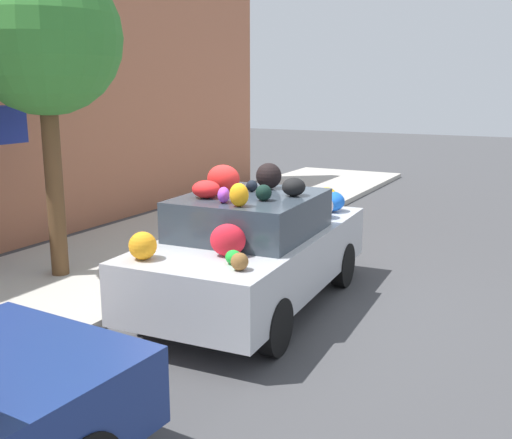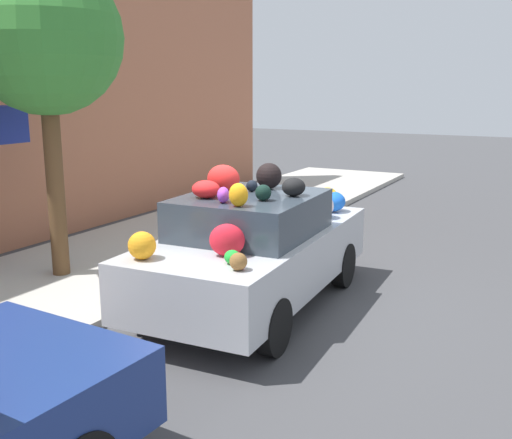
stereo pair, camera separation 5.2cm
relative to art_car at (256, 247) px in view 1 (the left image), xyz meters
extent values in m
plane|color=#424244|center=(0.02, 0.12, -0.78)|extent=(60.00, 60.00, 0.00)
cube|color=#B2ADA3|center=(0.02, 2.82, -0.72)|extent=(24.00, 3.20, 0.12)
cylinder|color=brown|center=(-0.43, 2.93, 0.60)|extent=(0.24, 0.24, 2.53)
sphere|color=#388433|center=(-0.43, 2.93, 2.59)|extent=(2.07, 2.07, 2.07)
cube|color=#B7BABF|center=(0.02, 0.01, -0.14)|extent=(4.00, 1.89, 0.68)
cube|color=#333D47|center=(-0.14, 0.00, 0.44)|extent=(1.84, 1.57, 0.47)
cylinder|color=black|center=(1.19, 0.84, -0.48)|extent=(0.62, 0.21, 0.61)
cylinder|color=black|center=(1.27, -0.70, -0.48)|extent=(0.62, 0.21, 0.61)
cylinder|color=black|center=(-1.24, 0.72, -0.48)|extent=(0.62, 0.21, 0.61)
cylinder|color=black|center=(-1.16, -0.83, -0.48)|extent=(0.62, 0.21, 0.61)
sphere|color=black|center=(-0.40, -0.31, 0.77)|extent=(0.26, 0.26, 0.19)
ellipsoid|color=black|center=(0.05, -0.48, 0.78)|extent=(0.31, 0.29, 0.22)
ellipsoid|color=yellow|center=(-0.08, 0.43, 0.78)|extent=(0.25, 0.25, 0.22)
sphere|color=#936027|center=(0.95, -0.30, 0.34)|extent=(0.36, 0.36, 0.28)
ellipsoid|color=yellow|center=(1.22, -0.42, 0.26)|extent=(0.24, 0.24, 0.12)
sphere|color=orange|center=(-1.64, 0.45, 0.35)|extent=(0.39, 0.39, 0.29)
sphere|color=#F3A112|center=(1.58, -0.31, 0.37)|extent=(0.36, 0.36, 0.34)
ellipsoid|color=blue|center=(1.56, -0.39, 0.35)|extent=(0.46, 0.46, 0.29)
ellipsoid|color=green|center=(-1.35, -0.45, 0.27)|extent=(0.25, 0.24, 0.14)
sphere|color=brown|center=(-1.51, -0.61, 0.29)|extent=(0.22, 0.22, 0.18)
sphere|color=black|center=(0.08, 0.10, 0.75)|extent=(0.18, 0.18, 0.14)
sphere|color=white|center=(1.08, -0.43, 0.37)|extent=(0.34, 0.34, 0.33)
ellipsoid|color=black|center=(-0.15, 0.53, 0.75)|extent=(0.21, 0.20, 0.15)
ellipsoid|color=red|center=(-0.17, 0.36, 0.85)|extent=(0.35, 0.45, 0.35)
ellipsoid|color=orange|center=(-0.83, -0.23, 0.80)|extent=(0.19, 0.22, 0.26)
ellipsoid|color=red|center=(-1.13, -0.26, 0.37)|extent=(0.38, 0.44, 0.35)
ellipsoid|color=purple|center=(-0.71, 0.03, 0.76)|extent=(0.26, 0.22, 0.18)
ellipsoid|color=red|center=(-0.55, 0.37, 0.78)|extent=(0.33, 0.36, 0.21)
sphere|color=black|center=(0.38, 0.02, 0.84)|extent=(0.46, 0.46, 0.33)
sphere|color=purple|center=(0.88, 0.54, 0.31)|extent=(0.30, 0.30, 0.22)
camera|label=1|loc=(-6.37, -3.34, 1.93)|focal=42.00mm
camera|label=2|loc=(-6.34, -3.39, 1.93)|focal=42.00mm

